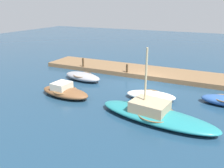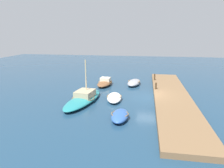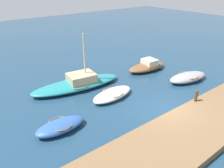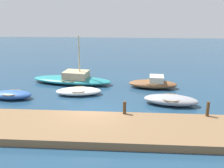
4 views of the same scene
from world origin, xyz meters
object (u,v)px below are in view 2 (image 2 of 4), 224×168
object	(u,v)px
sailboat_teal	(84,98)
mooring_post_west	(156,86)
rowboat_grey	(134,82)
mooring_post_mid_west	(155,77)
rowboat_white	(114,97)
dinghy_blue	(120,116)
motorboat_brown	(105,83)

from	to	relation	value
sailboat_teal	mooring_post_west	bearing A→B (deg)	-49.26
rowboat_grey	sailboat_teal	size ratio (longest dim) A/B	0.53
sailboat_teal	mooring_post_mid_west	xyz separation A→B (m)	(9.70, -7.46, 0.45)
rowboat_grey	rowboat_white	size ratio (longest dim) A/B	1.07
sailboat_teal	mooring_post_mid_west	world-z (taller)	sailboat_teal
rowboat_white	mooring_post_mid_west	size ratio (longest dim) A/B	4.13
mooring_post_west	rowboat_grey	bearing A→B (deg)	41.31
mooring_post_west	rowboat_white	bearing A→B (deg)	129.59
sailboat_teal	dinghy_blue	distance (m)	5.61
mooring_post_west	mooring_post_mid_west	world-z (taller)	mooring_post_mid_west
rowboat_grey	dinghy_blue	bearing A→B (deg)	-172.96
rowboat_grey	mooring_post_west	bearing A→B (deg)	-129.64
sailboat_teal	mooring_post_west	size ratio (longest dim) A/B	9.57
rowboat_grey	mooring_post_west	world-z (taller)	mooring_post_west
rowboat_grey	sailboat_teal	distance (m)	9.26
rowboat_white	dinghy_blue	distance (m)	4.96
sailboat_teal	motorboat_brown	xyz separation A→B (m)	(7.11, -0.79, -0.01)
motorboat_brown	sailboat_teal	bearing A→B (deg)	178.59
sailboat_teal	dinghy_blue	bearing A→B (deg)	-122.84
dinghy_blue	mooring_post_mid_west	distance (m)	13.76
rowboat_grey	motorboat_brown	bearing A→B (deg)	112.00
motorboat_brown	dinghy_blue	bearing A→B (deg)	-157.27
rowboat_white	sailboat_teal	xyz separation A→B (m)	(-1.14, 3.01, 0.12)
sailboat_teal	dinghy_blue	world-z (taller)	sailboat_teal
rowboat_white	sailboat_teal	bearing A→B (deg)	104.01
mooring_post_mid_west	motorboat_brown	bearing A→B (deg)	111.22
sailboat_teal	mooring_post_mid_west	bearing A→B (deg)	-29.66
dinghy_blue	mooring_post_mid_west	xyz separation A→B (m)	(13.36, -3.21, 0.54)
dinghy_blue	mooring_post_west	distance (m)	9.08
motorboat_brown	mooring_post_west	size ratio (longest dim) A/B	5.36
rowboat_grey	mooring_post_mid_west	bearing A→B (deg)	-49.67
rowboat_white	mooring_post_mid_west	xyz separation A→B (m)	(8.56, -4.45, 0.57)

